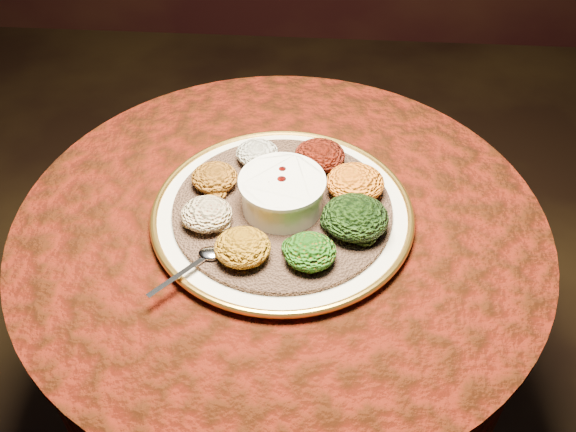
{
  "coord_description": "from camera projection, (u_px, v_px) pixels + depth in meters",
  "views": [
    {
      "loc": [
        0.07,
        -0.82,
        1.54
      ],
      "look_at": [
        0.01,
        -0.01,
        0.76
      ],
      "focal_mm": 40.0,
      "sensor_mm": 36.0,
      "label": 1
    }
  ],
  "objects": [
    {
      "name": "portion_shiro",
      "position": [
        215.0,
        177.0,
        1.16
      ],
      "size": [
        0.08,
        0.08,
        0.04
      ],
      "primitive_type": "ellipsoid",
      "color": "#9B5312",
      "rests_on": "injera"
    },
    {
      "name": "portion_mixveg",
      "position": [
        310.0,
        252.0,
        1.03
      ],
      "size": [
        0.09,
        0.08,
        0.04
      ],
      "primitive_type": "ellipsoid",
      "color": "#903D09",
      "rests_on": "injera"
    },
    {
      "name": "portion_ayib",
      "position": [
        257.0,
        153.0,
        1.21
      ],
      "size": [
        0.08,
        0.08,
        0.04
      ],
      "primitive_type": "ellipsoid",
      "color": "beige",
      "rests_on": "injera"
    },
    {
      "name": "portion_timatim",
      "position": [
        207.0,
        214.0,
        1.09
      ],
      "size": [
        0.09,
        0.08,
        0.04
      ],
      "primitive_type": "ellipsoid",
      "color": "maroon",
      "rests_on": "injera"
    },
    {
      "name": "injera",
      "position": [
        282.0,
        209.0,
        1.14
      ],
      "size": [
        0.47,
        0.47,
        0.01
      ],
      "primitive_type": "cylinder",
      "rotation": [
        0.0,
        0.0,
        0.22
      ],
      "color": "brown",
      "rests_on": "platter"
    },
    {
      "name": "spoon",
      "position": [
        206.0,
        257.0,
        1.04
      ],
      "size": [
        0.11,
        0.11,
        0.01
      ],
      "rotation": [
        0.0,
        0.0,
        -2.28
      ],
      "color": "silver",
      "rests_on": "injera"
    },
    {
      "name": "portion_kik",
      "position": [
        243.0,
        247.0,
        1.03
      ],
      "size": [
        0.09,
        0.09,
        0.04
      ],
      "primitive_type": "ellipsoid",
      "color": "#A66B0E",
      "rests_on": "injera"
    },
    {
      "name": "portion_tikil",
      "position": [
        355.0,
        183.0,
        1.14
      ],
      "size": [
        0.1,
        0.1,
        0.05
      ],
      "primitive_type": "ellipsoid",
      "color": "#AF790E",
      "rests_on": "injera"
    },
    {
      "name": "platter",
      "position": [
        282.0,
        213.0,
        1.15
      ],
      "size": [
        0.54,
        0.54,
        0.02
      ],
      "rotation": [
        0.0,
        0.0,
        0.23
      ],
      "color": "silver",
      "rests_on": "table"
    },
    {
      "name": "stew_bowl",
      "position": [
        282.0,
        191.0,
        1.11
      ],
      "size": [
        0.15,
        0.15,
        0.06
      ],
      "color": "silver",
      "rests_on": "injera"
    },
    {
      "name": "portion_gomen",
      "position": [
        355.0,
        217.0,
        1.08
      ],
      "size": [
        0.11,
        0.11,
        0.05
      ],
      "primitive_type": "ellipsoid",
      "color": "black",
      "rests_on": "injera"
    },
    {
      "name": "table",
      "position": [
        281.0,
        284.0,
        1.28
      ],
      "size": [
        0.96,
        0.96,
        0.73
      ],
      "color": "black",
      "rests_on": "ground"
    },
    {
      "name": "portion_kitfo",
      "position": [
        320.0,
        155.0,
        1.2
      ],
      "size": [
        0.1,
        0.09,
        0.05
      ],
      "primitive_type": "ellipsoid",
      "color": "black",
      "rests_on": "injera"
    }
  ]
}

